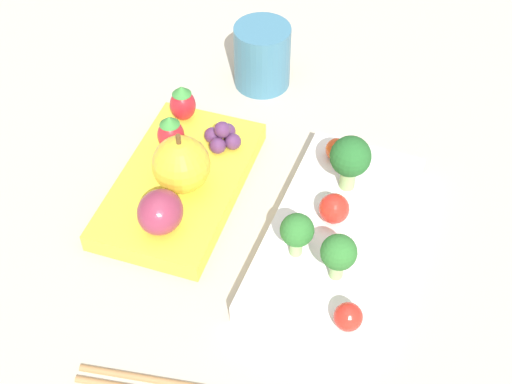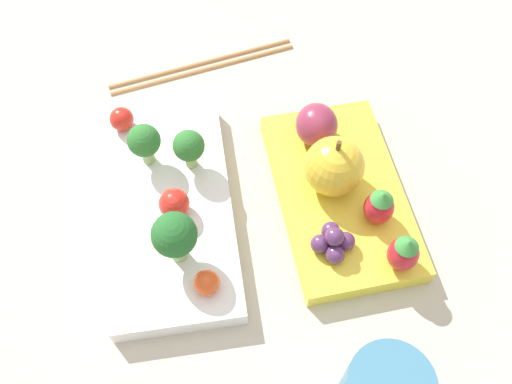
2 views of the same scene
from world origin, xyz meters
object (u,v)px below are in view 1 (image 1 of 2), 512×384
apple (181,164)px  drinking_cup (262,56)px  broccoli_floret_1 (339,254)px  strawberry_0 (183,103)px  bento_box_savoury (335,235)px  cherry_tomato_2 (348,317)px  bento_box_fruit (182,181)px  plum (160,212)px  cherry_tomato_1 (337,149)px  grape_cluster (223,137)px  broccoli_floret_2 (350,158)px  broccoli_floret_0 (297,231)px  strawberry_1 (171,133)px  cherry_tomato_0 (334,209)px

apple → drinking_cup: bearing=-179.1°
broccoli_floret_1 → strawberry_0: size_ratio=1.14×
bento_box_savoury → cherry_tomato_2: bearing=24.3°
bento_box_fruit → broccoli_floret_1: broccoli_floret_1 is taller
strawberry_0 → plum: (0.14, 0.05, 0.00)m
strawberry_0 → cherry_tomato_1: bearing=92.2°
bento_box_savoury → grape_cluster: grape_cluster is taller
cherry_tomato_1 → bento_box_fruit: bearing=-58.3°
bento_box_savoury → broccoli_floret_2: bearing=-171.2°
bento_box_fruit → grape_cluster: 0.06m
bento_box_fruit → broccoli_floret_2: 0.17m
broccoli_floret_0 → strawberry_1: (-0.07, -0.16, -0.01)m
drinking_cup → broccoli_floret_1: bearing=35.8°
cherry_tomato_1 → drinking_cup: (-0.10, -0.12, 0.00)m
strawberry_0 → plum: size_ratio=0.94×
apple → strawberry_1: 0.05m
bento_box_fruit → broccoli_floret_0: size_ratio=4.57×
cherry_tomato_2 → broccoli_floret_0: bearing=-128.7°
cherry_tomato_1 → strawberry_1: (0.05, -0.15, 0.01)m
bento_box_savoury → grape_cluster: size_ratio=5.95×
plum → bento_box_fruit: bearing=-167.0°
strawberry_0 → broccoli_floret_2: bearing=82.1°
broccoli_floret_1 → grape_cluster: size_ratio=1.19×
broccoli_floret_1 → drinking_cup: bearing=-144.2°
strawberry_0 → plum: strawberry_0 is taller
drinking_cup → bento_box_savoury: bearing=39.4°
broccoli_floret_2 → cherry_tomato_0: bearing=2.5°
strawberry_1 → grape_cluster: size_ratio=1.05×
cherry_tomato_0 → broccoli_floret_1: bearing=21.7°
bento_box_fruit → cherry_tomato_2: size_ratio=8.74×
bento_box_fruit → broccoli_floret_2: broccoli_floret_2 is taller
broccoli_floret_0 → strawberry_1: 0.18m
strawberry_0 → broccoli_floret_1: bearing=58.9°
bento_box_savoury → broccoli_floret_0: (0.04, -0.02, 0.04)m
bento_box_savoury → broccoli_floret_1: bearing=19.0°
bento_box_savoury → strawberry_1: (-0.03, -0.19, 0.03)m
bento_box_fruit → drinking_cup: 0.19m
broccoli_floret_2 → strawberry_0: (-0.03, -0.19, -0.02)m
cherry_tomato_2 → drinking_cup: bearing=-145.0°
cherry_tomato_2 → plum: plum is taller
strawberry_1 → grape_cluster: 0.05m
bento_box_savoury → grape_cluster: 0.15m
broccoli_floret_2 → plum: 0.18m
broccoli_floret_0 → cherry_tomato_0: (-0.05, 0.02, -0.01)m
drinking_cup → bento_box_fruit: bearing=-1.7°
cherry_tomato_1 → bento_box_savoury: bearing=19.6°
plum → broccoli_floret_2: bearing=129.7°
bento_box_savoury → grape_cluster: (-0.06, -0.14, 0.02)m
cherry_tomato_2 → apple: apple is taller
apple → strawberry_1: size_ratio=1.56×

